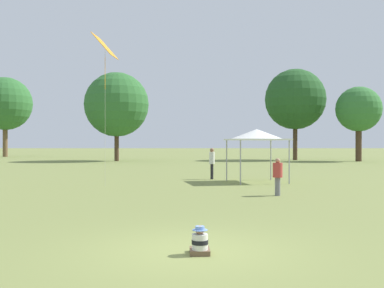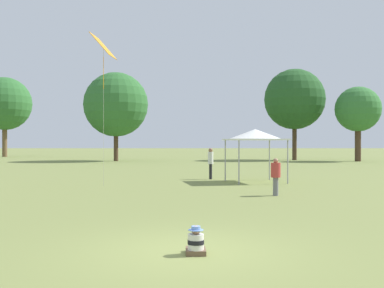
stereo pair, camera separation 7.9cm
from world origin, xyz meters
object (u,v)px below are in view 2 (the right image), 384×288
Objects in this scene: canopy_tent at (257,135)px; distant_tree_1 at (6,104)px; seated_toddler at (197,243)px; person_standing_2 at (277,174)px; distant_tree_3 at (359,109)px; kite_0 at (105,48)px; person_standing_0 at (212,160)px; distant_tree_2 at (296,99)px; distant_tree_0 at (117,105)px.

distant_tree_1 is (-31.39, 42.27, 5.31)m from canopy_tent.
distant_tree_1 reaches higher than seated_toddler.
distant_tree_3 reaches higher than person_standing_2.
person_standing_2 is 0.13× the size of distant_tree_1.
person_standing_2 is at bearing -66.12° from kite_0.
person_standing_0 is 30.85m from distant_tree_2.
distant_tree_1 is at bearing -69.08° from person_standing_2.
seated_toddler is at bearing -114.01° from distant_tree_3.
kite_0 is 50.25m from distant_tree_1.
person_standing_2 is 10.67m from kite_0.
person_standing_2 is at bearing 113.63° from person_standing_0.
person_standing_0 is 1.20× the size of person_standing_2.
canopy_tent is at bearing -23.78° from kite_0.
distant_tree_0 is (-9.88, 25.31, 5.39)m from person_standing_0.
person_standing_0 is at bearing 85.25° from seated_toddler.
kite_0 reaches higher than seated_toddler.
seated_toddler is 0.16× the size of canopy_tent.
distant_tree_2 is at bearing 73.40° from seated_toddler.
kite_0 is 0.68× the size of distant_tree_2.
person_standing_2 reaches higher than seated_toddler.
canopy_tent reaches higher than person_standing_2.
distant_tree_1 reaches higher than person_standing_0.
canopy_tent is 0.34× the size of distant_tree_0.
kite_0 is at bearing 44.00° from person_standing_0.
kite_0 is (-7.88, -2.13, 4.31)m from canopy_tent.
person_standing_2 is (2.33, -8.11, -0.22)m from person_standing_0.
distant_tree_1 is at bearing -46.67° from person_standing_0.
kite_0 is 36.24m from distant_tree_2.
distant_tree_3 is at bearing 59.75° from canopy_tent.
canopy_tent is 30.13m from distant_tree_0.
kite_0 is 0.89× the size of distant_tree_3.
seated_toddler is at bearing -64.24° from distant_tree_1.
distant_tree_1 is at bearing 141.88° from distant_tree_0.
canopy_tent reaches higher than person_standing_0.
distant_tree_2 is 1.30× the size of distant_tree_3.
person_standing_2 is at bearing -69.92° from distant_tree_0.
distant_tree_3 is at bearing -127.34° from person_standing_2.
canopy_tent is at bearing -106.74° from distant_tree_2.
person_standing_0 is at bearing -54.25° from distant_tree_1.
seated_toddler is at bearing 58.74° from person_standing_2.
person_standing_2 is (3.35, 9.60, 0.67)m from seated_toddler.
person_standing_2 is 37.77m from distant_tree_2.
distant_tree_1 reaches higher than distant_tree_0.
canopy_tent is 0.31× the size of distant_tree_2.
distant_tree_0 reaches higher than person_standing_0.
kite_0 reaches higher than person_standing_0.
distant_tree_3 is (15.44, 32.60, 4.99)m from person_standing_2.
canopy_tent is 9.23m from kite_0.
distant_tree_2 is at bearing 7.20° from distant_tree_0.
person_standing_2 is 0.44× the size of canopy_tent.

